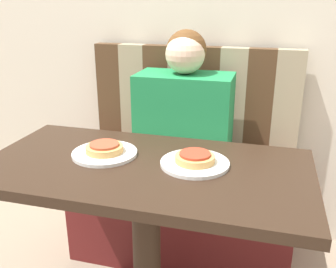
{
  "coord_description": "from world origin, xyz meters",
  "views": [
    {
      "loc": [
        0.37,
        -1.06,
        1.25
      ],
      "look_at": [
        0.0,
        0.29,
        0.75
      ],
      "focal_mm": 40.0,
      "sensor_mm": 36.0,
      "label": 1
    }
  ],
  "objects_px": {
    "plate_left": "(105,153)",
    "pizza_left": "(104,148)",
    "pizza_right": "(195,158)",
    "person": "(184,109)",
    "plate_right": "(195,163)"
  },
  "relations": [
    {
      "from": "plate_right",
      "to": "pizza_left",
      "type": "distance_m",
      "value": 0.32
    },
    {
      "from": "plate_right",
      "to": "pizza_left",
      "type": "relative_size",
      "value": 1.74
    },
    {
      "from": "person",
      "to": "plate_right",
      "type": "xyz_separation_m",
      "value": [
        0.16,
        -0.54,
        -0.02
      ]
    },
    {
      "from": "pizza_right",
      "to": "plate_left",
      "type": "bearing_deg",
      "value": 180.0
    },
    {
      "from": "plate_left",
      "to": "pizza_left",
      "type": "distance_m",
      "value": 0.02
    },
    {
      "from": "plate_left",
      "to": "pizza_right",
      "type": "xyz_separation_m",
      "value": [
        0.32,
        0.0,
        0.02
      ]
    },
    {
      "from": "person",
      "to": "plate_left",
      "type": "height_order",
      "value": "person"
    },
    {
      "from": "pizza_left",
      "to": "pizza_right",
      "type": "height_order",
      "value": "same"
    },
    {
      "from": "plate_right",
      "to": "pizza_right",
      "type": "relative_size",
      "value": 1.74
    },
    {
      "from": "pizza_right",
      "to": "pizza_left",
      "type": "bearing_deg",
      "value": 180.0
    },
    {
      "from": "plate_right",
      "to": "plate_left",
      "type": "bearing_deg",
      "value": 180.0
    },
    {
      "from": "pizza_right",
      "to": "plate_right",
      "type": "bearing_deg",
      "value": 0.0
    },
    {
      "from": "plate_right",
      "to": "pizza_right",
      "type": "bearing_deg",
      "value": 0.0
    },
    {
      "from": "pizza_right",
      "to": "person",
      "type": "bearing_deg",
      "value": 106.46
    },
    {
      "from": "pizza_left",
      "to": "pizza_right",
      "type": "bearing_deg",
      "value": 0.0
    }
  ]
}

